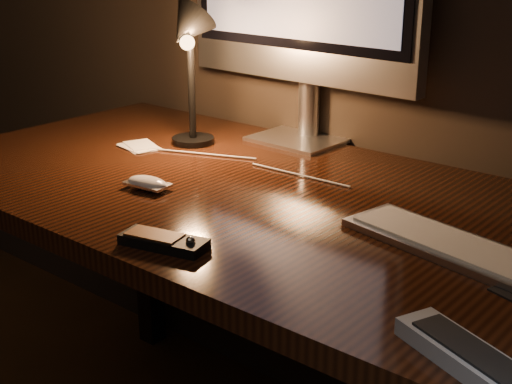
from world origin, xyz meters
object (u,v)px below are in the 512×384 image
Objects in this scene: desk_lamp at (188,49)px; desk at (300,246)px; keyboard at (469,252)px; media_remote at (164,241)px; tv_remote at (479,365)px; mouse at (148,185)px.

desk is at bearing -28.37° from desk_lamp.
keyboard is at bearing -31.47° from desk_lamp.
keyboard is 0.79m from desk_lamp.
media_remote is at bearing -69.28° from desk_lamp.
media_remote is at bearing -159.65° from tv_remote.
media_remote reaches higher than desk.
media_remote is 0.65× the size of tv_remote.
media_remote is (0.22, -0.17, 0.00)m from mouse.
keyboard is 1.26× the size of desk_lamp.
tv_remote is at bearing -53.02° from keyboard.
media_remote is (0.01, -0.37, 0.14)m from desk.
desk is at bearing 77.35° from media_remote.
mouse is 0.39× the size of tv_remote.
desk_lamp is at bearing 111.91° from mouse.
tv_remote reaches higher than keyboard.
desk_lamp is (-0.74, 0.16, 0.22)m from keyboard.
media_remote is 0.52m from tv_remote.
keyboard is (0.39, -0.10, 0.14)m from desk.
desk is 0.50m from desk_lamp.
desk is 0.67m from tv_remote.
mouse is at bearing -81.47° from desk_lamp.
keyboard is at bearing -14.80° from desk.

